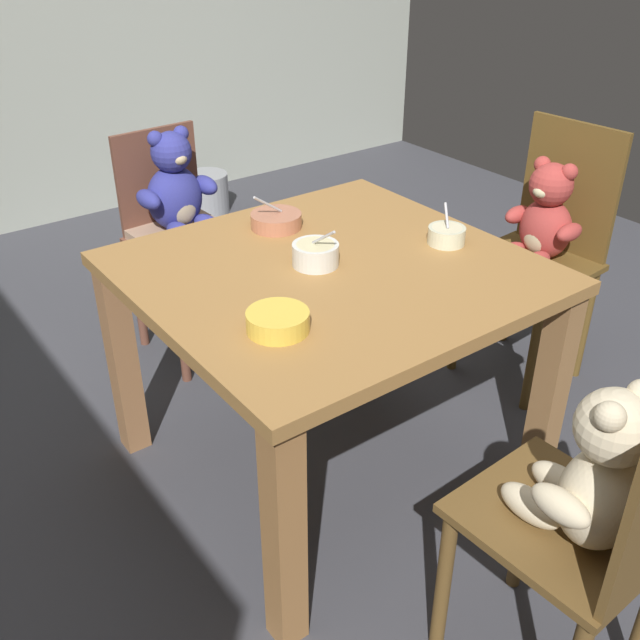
% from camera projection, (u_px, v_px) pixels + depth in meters
% --- Properties ---
extents(ground_plane, '(5.20, 5.20, 0.04)m').
position_uv_depth(ground_plane, '(329.00, 464.00, 2.40)').
color(ground_plane, '#3D3D44').
extents(dining_table, '(1.06, 1.01, 0.71)m').
position_uv_depth(dining_table, '(330.00, 303.00, 2.09)').
color(dining_table, '#9D6E3A').
rests_on(dining_table, ground_plane).
extents(teddy_chair_near_front, '(0.38, 0.41, 0.85)m').
position_uv_depth(teddy_chair_near_front, '(592.00, 500.00, 1.45)').
color(teddy_chair_near_front, brown).
rests_on(teddy_chair_near_front, ground_plane).
extents(teddy_chair_far_center, '(0.39, 0.42, 0.89)m').
position_uv_depth(teddy_chair_far_center, '(180.00, 212.00, 2.72)').
color(teddy_chair_far_center, brown).
rests_on(teddy_chair_far_center, ground_plane).
extents(teddy_chair_near_right, '(0.41, 0.43, 0.94)m').
position_uv_depth(teddy_chair_near_right, '(543.00, 232.00, 2.58)').
color(teddy_chair_near_right, brown).
rests_on(teddy_chair_near_right, ground_plane).
extents(porridge_bowl_terracotta_far_center, '(0.17, 0.16, 0.12)m').
position_uv_depth(porridge_bowl_terracotta_far_center, '(276.00, 220.00, 2.26)').
color(porridge_bowl_terracotta_far_center, '#B86F52').
rests_on(porridge_bowl_terracotta_far_center, dining_table).
extents(porridge_bowl_yellow_near_left, '(0.15, 0.15, 0.05)m').
position_uv_depth(porridge_bowl_yellow_near_left, '(278.00, 321.00, 1.72)').
color(porridge_bowl_yellow_near_left, yellow).
rests_on(porridge_bowl_yellow_near_left, dining_table).
extents(porridge_bowl_cream_near_right, '(0.11, 0.11, 0.11)m').
position_uv_depth(porridge_bowl_cream_near_right, '(447.00, 235.00, 2.15)').
color(porridge_bowl_cream_near_right, beige).
rests_on(porridge_bowl_cream_near_right, dining_table).
extents(porridge_bowl_white_center, '(0.13, 0.14, 0.13)m').
position_uv_depth(porridge_bowl_white_center, '(316.00, 254.00, 2.03)').
color(porridge_bowl_white_center, silver).
rests_on(porridge_bowl_white_center, dining_table).
extents(metal_pail, '(0.26, 0.26, 0.22)m').
position_uv_depth(metal_pail, '(206.00, 193.00, 4.20)').
color(metal_pail, '#93969B').
rests_on(metal_pail, ground_plane).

